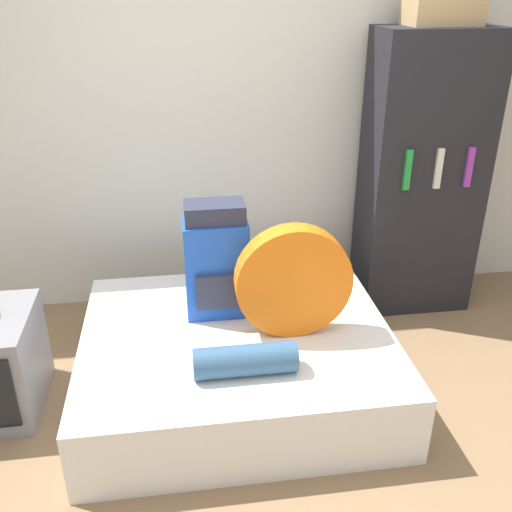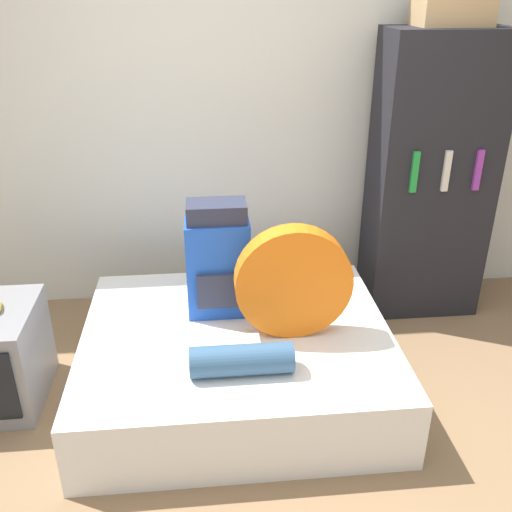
{
  "view_description": "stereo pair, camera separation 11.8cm",
  "coord_description": "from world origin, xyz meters",
  "px_view_note": "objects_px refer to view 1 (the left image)",
  "views": [
    {
      "loc": [
        -0.35,
        -2.09,
        2.13
      ],
      "look_at": [
        0.03,
        0.53,
        0.84
      ],
      "focal_mm": 40.0,
      "sensor_mm": 36.0,
      "label": 1
    },
    {
      "loc": [
        -0.24,
        -2.11,
        2.13
      ],
      "look_at": [
        0.03,
        0.53,
        0.84
      ],
      "focal_mm": 40.0,
      "sensor_mm": 36.0,
      "label": 2
    }
  ],
  "objects_px": {
    "tent_bag": "(293,281)",
    "cardboard_box": "(443,10)",
    "backpack": "(216,262)",
    "sleeping_roll": "(245,360)",
    "bookshelf": "(422,177)"
  },
  "relations": [
    {
      "from": "backpack",
      "to": "bookshelf",
      "type": "distance_m",
      "value": 1.57
    },
    {
      "from": "cardboard_box",
      "to": "tent_bag",
      "type": "bearing_deg",
      "value": -139.58
    },
    {
      "from": "backpack",
      "to": "tent_bag",
      "type": "bearing_deg",
      "value": -34.08
    },
    {
      "from": "bookshelf",
      "to": "cardboard_box",
      "type": "xyz_separation_m",
      "value": [
        0.0,
        0.02,
        1.03
      ]
    },
    {
      "from": "tent_bag",
      "to": "cardboard_box",
      "type": "relative_size",
      "value": 1.46
    },
    {
      "from": "tent_bag",
      "to": "bookshelf",
      "type": "height_order",
      "value": "bookshelf"
    },
    {
      "from": "tent_bag",
      "to": "cardboard_box",
      "type": "bearing_deg",
      "value": 40.42
    },
    {
      "from": "sleeping_roll",
      "to": "cardboard_box",
      "type": "relative_size",
      "value": 1.19
    },
    {
      "from": "backpack",
      "to": "cardboard_box",
      "type": "xyz_separation_m",
      "value": [
        1.43,
        0.63,
        1.25
      ]
    },
    {
      "from": "backpack",
      "to": "tent_bag",
      "type": "relative_size",
      "value": 1.08
    },
    {
      "from": "tent_bag",
      "to": "sleeping_roll",
      "type": "height_order",
      "value": "tent_bag"
    },
    {
      "from": "bookshelf",
      "to": "cardboard_box",
      "type": "relative_size",
      "value": 4.43
    },
    {
      "from": "tent_bag",
      "to": "cardboard_box",
      "type": "distance_m",
      "value": 1.87
    },
    {
      "from": "backpack",
      "to": "sleeping_roll",
      "type": "height_order",
      "value": "backpack"
    },
    {
      "from": "backpack",
      "to": "bookshelf",
      "type": "relative_size",
      "value": 0.36
    }
  ]
}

